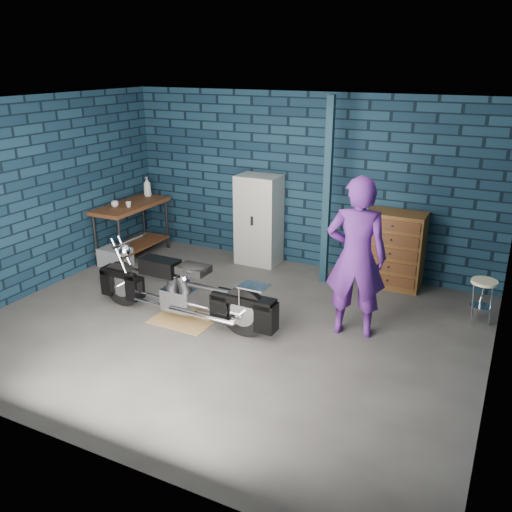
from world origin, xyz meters
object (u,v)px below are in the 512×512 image
at_px(tool_chest, 393,250).
at_px(motorcycle, 183,285).
at_px(shop_stool, 481,302).
at_px(person, 356,258).
at_px(storage_bin, 115,257).
at_px(workbench, 133,230).
at_px(locker, 259,220).

bearing_deg(tool_chest, motorcycle, -132.50).
distance_m(motorcycle, shop_stool, 3.75).
bearing_deg(person, tool_chest, -104.93).
bearing_deg(tool_chest, shop_stool, -28.49).
height_order(motorcycle, storage_bin, motorcycle).
xyz_separation_m(motorcycle, person, (2.02, 0.63, 0.49)).
bearing_deg(storage_bin, workbench, 92.29).
relative_size(workbench, motorcycle, 0.64).
xyz_separation_m(person, tool_chest, (0.08, 1.66, -0.42)).
xyz_separation_m(storage_bin, shop_stool, (5.44, 0.48, 0.14)).
distance_m(person, shop_stool, 1.81).
bearing_deg(workbench, locker, 18.59).
xyz_separation_m(workbench, locker, (2.01, 0.68, 0.27)).
relative_size(person, shop_stool, 3.35).
xyz_separation_m(workbench, shop_stool, (5.46, -0.02, -0.16)).
height_order(person, storage_bin, person).
bearing_deg(person, workbench, -25.63).
distance_m(person, tool_chest, 1.71).
height_order(locker, shop_stool, locker).
distance_m(motorcycle, locker, 2.30).
bearing_deg(storage_bin, motorcycle, -28.50).
xyz_separation_m(person, storage_bin, (-4.07, 0.48, -0.82)).
bearing_deg(locker, person, -38.52).
xyz_separation_m(workbench, motorcycle, (2.08, -1.62, 0.03)).
height_order(storage_bin, tool_chest, tool_chest).
bearing_deg(motorcycle, shop_stool, 26.21).
height_order(motorcycle, person, person).
relative_size(workbench, storage_bin, 2.93).
relative_size(tool_chest, shop_stool, 1.92).
bearing_deg(storage_bin, person, -6.79).
distance_m(workbench, locker, 2.13).
height_order(person, locker, person).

